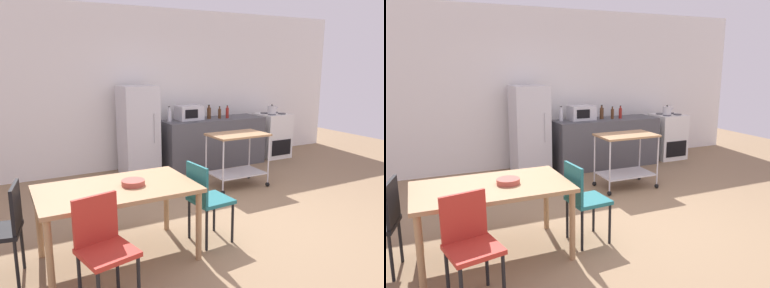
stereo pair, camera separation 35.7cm
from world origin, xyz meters
TOP-DOWN VIEW (x-y plane):
  - ground_plane at (0.00, 0.00)m, footprint 12.00×12.00m
  - back_wall at (0.00, 3.20)m, footprint 8.40×0.12m
  - kitchen_counter at (0.90, 2.60)m, footprint 2.00×0.64m
  - dining_table at (-1.74, 0.01)m, footprint 1.50×0.90m
  - chair_teal at (-0.80, -0.08)m, footprint 0.43×0.43m
  - chair_red at (-2.06, -0.63)m, footprint 0.48×0.48m
  - stove_oven at (2.35, 2.62)m, footprint 0.60×0.61m
  - refrigerator at (-0.55, 2.70)m, footprint 0.60×0.63m
  - kitchen_cart at (0.58, 1.33)m, footprint 0.91×0.57m
  - bottle_soy_sauce at (0.03, 2.68)m, footprint 0.07×0.07m
  - microwave at (0.44, 2.69)m, footprint 0.46×0.35m
  - bottle_wine at (0.83, 2.64)m, footprint 0.08×0.08m
  - bottle_vinegar at (1.02, 2.56)m, footprint 0.06×0.06m
  - bottle_soda at (1.18, 2.54)m, footprint 0.06×0.06m
  - fruit_bowl at (-1.59, -0.02)m, footprint 0.23×0.23m
  - kettle at (2.23, 2.52)m, footprint 0.24×0.17m

SIDE VIEW (x-z plane):
  - ground_plane at x=0.00m, z-range 0.00..0.00m
  - kitchen_counter at x=0.90m, z-range 0.00..0.90m
  - stove_oven at x=2.35m, z-range -0.01..0.91m
  - chair_teal at x=-0.80m, z-range 0.07..0.96m
  - chair_red at x=-2.06m, z-range 0.07..0.96m
  - kitchen_cart at x=0.58m, z-range 0.15..1.00m
  - dining_table at x=-1.74m, z-range 0.30..1.05m
  - refrigerator at x=-0.55m, z-range 0.00..1.55m
  - fruit_bowl at x=-1.59m, z-range 0.75..0.80m
  - bottle_vinegar at x=1.02m, z-range 0.88..1.11m
  - kettle at x=2.23m, z-range 0.91..1.10m
  - bottle_soda at x=1.18m, z-range 0.88..1.12m
  - bottle_soy_sauce at x=0.03m, z-range 0.88..1.14m
  - bottle_wine at x=0.83m, z-range 0.88..1.14m
  - microwave at x=0.44m, z-range 0.90..1.16m
  - back_wall at x=0.00m, z-range 0.00..2.90m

